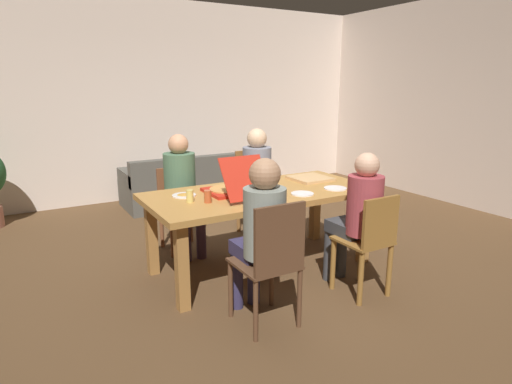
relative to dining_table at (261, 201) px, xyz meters
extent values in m
plane|color=brown|center=(0.00, 0.00, -0.68)|extent=(20.00, 20.00, 0.00)
cube|color=beige|center=(0.00, 3.31, 0.82)|extent=(7.52, 0.12, 3.00)
cube|color=beige|center=(3.76, 0.99, 0.82)|extent=(0.12, 5.62, 3.00)
cube|color=#B47E3C|center=(0.00, 0.00, 0.07)|extent=(2.16, 1.03, 0.05)
cube|color=#A9753B|center=(-0.96, -0.40, -0.32)|extent=(0.09, 0.09, 0.72)
cube|color=#A9753B|center=(0.96, -0.40, -0.32)|extent=(0.09, 0.09, 0.72)
cube|color=#A9753B|center=(-0.96, 0.40, -0.32)|extent=(0.09, 0.09, 0.72)
cube|color=#A9753B|center=(0.96, 0.40, -0.32)|extent=(0.09, 0.09, 0.72)
cylinder|color=olive|center=(0.31, -0.71, -0.45)|extent=(0.05, 0.05, 0.46)
cylinder|color=olive|center=(0.63, -0.71, -0.45)|extent=(0.05, 0.05, 0.46)
cylinder|color=olive|center=(0.31, -1.05, -0.45)|extent=(0.05, 0.05, 0.46)
cylinder|color=olive|center=(0.63, -1.05, -0.45)|extent=(0.05, 0.05, 0.46)
cube|color=olive|center=(0.47, -0.88, -0.21)|extent=(0.39, 0.41, 0.02)
cube|color=olive|center=(0.47, -1.07, 0.01)|extent=(0.37, 0.03, 0.41)
cylinder|color=#3A3B3F|center=(0.40, -0.54, -0.44)|extent=(0.10, 0.10, 0.48)
cylinder|color=#3A3B3F|center=(0.54, -0.54, -0.44)|extent=(0.10, 0.10, 0.48)
cube|color=#3A3B3F|center=(0.47, -0.70, -0.15)|extent=(0.27, 0.35, 0.11)
cylinder|color=#A33D45|center=(0.47, -0.88, 0.10)|extent=(0.29, 0.29, 0.50)
sphere|color=#DFAB89|center=(0.47, -0.88, 0.44)|extent=(0.20, 0.20, 0.20)
cylinder|color=brown|center=(-0.68, -0.68, -0.45)|extent=(0.04, 0.04, 0.46)
cylinder|color=brown|center=(-0.31, -0.68, -0.45)|extent=(0.04, 0.04, 0.46)
cylinder|color=brown|center=(-0.68, -1.07, -0.45)|extent=(0.04, 0.04, 0.46)
cylinder|color=brown|center=(-0.31, -1.07, -0.45)|extent=(0.04, 0.04, 0.46)
cube|color=brown|center=(-0.49, -0.87, -0.21)|extent=(0.42, 0.44, 0.02)
cube|color=brown|center=(-0.49, -1.08, 0.05)|extent=(0.40, 0.03, 0.49)
cylinder|color=#322D4E|center=(-0.57, -0.58, -0.44)|extent=(0.10, 0.10, 0.48)
cylinder|color=#322D4E|center=(-0.42, -0.58, -0.44)|extent=(0.10, 0.10, 0.48)
cube|color=#322D4E|center=(-0.49, -0.72, -0.15)|extent=(0.28, 0.31, 0.11)
cylinder|color=gray|center=(-0.49, -0.87, 0.11)|extent=(0.31, 0.31, 0.51)
sphere|color=tan|center=(-0.49, -0.87, 0.47)|extent=(0.23, 0.23, 0.23)
cylinder|color=#945F2E|center=(0.63, 0.72, -0.45)|extent=(0.05, 0.05, 0.46)
cylinder|color=#945F2E|center=(0.31, 0.72, -0.45)|extent=(0.05, 0.05, 0.46)
cylinder|color=#945F2E|center=(0.63, 1.06, -0.45)|extent=(0.05, 0.05, 0.46)
cylinder|color=#945F2E|center=(0.31, 1.06, -0.45)|extent=(0.05, 0.05, 0.46)
cube|color=#945F2E|center=(0.47, 0.89, -0.21)|extent=(0.39, 0.40, 0.02)
cube|color=#945F2E|center=(0.47, 1.08, 0.06)|extent=(0.37, 0.03, 0.50)
cylinder|color=#31334E|center=(0.55, 0.59, -0.44)|extent=(0.10, 0.10, 0.48)
cylinder|color=#31334E|center=(0.39, 0.59, -0.44)|extent=(0.10, 0.10, 0.48)
cube|color=#31334E|center=(0.47, 0.73, -0.15)|extent=(0.30, 0.32, 0.11)
cylinder|color=gray|center=(0.47, 0.89, 0.11)|extent=(0.33, 0.33, 0.51)
sphere|color=#DAB18B|center=(0.47, 0.89, 0.47)|extent=(0.23, 0.23, 0.23)
cylinder|color=brown|center=(-0.32, 0.68, -0.45)|extent=(0.04, 0.04, 0.46)
cylinder|color=brown|center=(-0.67, 0.68, -0.45)|extent=(0.04, 0.04, 0.46)
cylinder|color=brown|center=(-0.32, 1.02, -0.45)|extent=(0.04, 0.04, 0.46)
cylinder|color=brown|center=(-0.67, 1.02, -0.45)|extent=(0.04, 0.04, 0.46)
cube|color=brown|center=(-0.49, 0.85, -0.21)|extent=(0.40, 0.40, 0.02)
cube|color=brown|center=(-0.49, 1.03, 0.00)|extent=(0.38, 0.03, 0.40)
cylinder|color=#3E2B3F|center=(-0.41, 0.52, -0.44)|extent=(0.10, 0.10, 0.48)
cylinder|color=#3E2B3F|center=(-0.58, 0.52, -0.44)|extent=(0.10, 0.10, 0.48)
cube|color=#3E2B3F|center=(-0.49, 0.67, -0.15)|extent=(0.30, 0.35, 0.11)
cylinder|color=#4A7051|center=(-0.49, 0.85, 0.12)|extent=(0.33, 0.33, 0.52)
sphere|color=tan|center=(-0.49, 0.85, 0.47)|extent=(0.21, 0.21, 0.21)
cube|color=red|center=(-0.29, 0.10, 0.11)|extent=(0.41, 0.41, 0.03)
cylinder|color=#CC8F47|center=(-0.29, 0.10, 0.13)|extent=(0.36, 0.36, 0.01)
cube|color=red|center=(-0.29, -0.22, 0.29)|extent=(0.41, 0.23, 0.35)
cube|color=tan|center=(0.70, 0.17, 0.11)|extent=(0.38, 0.38, 0.03)
cylinder|color=white|center=(-0.70, 0.19, 0.10)|extent=(0.21, 0.21, 0.01)
cone|color=#BF8735|center=(-0.70, 0.19, 0.11)|extent=(0.13, 0.13, 0.02)
cylinder|color=white|center=(0.26, -0.30, 0.10)|extent=(0.21, 0.21, 0.01)
cylinder|color=white|center=(0.66, -0.29, 0.10)|extent=(0.22, 0.22, 0.01)
cylinder|color=#E3CC68|center=(-0.73, -0.04, 0.15)|extent=(0.06, 0.06, 0.11)
cylinder|color=#BC5129|center=(-0.60, -0.13, 0.15)|extent=(0.06, 0.06, 0.11)
cylinder|color=#BD442A|center=(0.09, 0.30, 0.15)|extent=(0.07, 0.07, 0.12)
cylinder|color=silver|center=(-0.20, -0.36, 0.16)|extent=(0.07, 0.07, 0.13)
cube|color=#525149|center=(0.39, 2.63, -0.49)|extent=(2.13, 0.84, 0.38)
cube|color=#525149|center=(0.39, 2.29, -0.11)|extent=(2.13, 0.16, 0.37)
cube|color=#525149|center=(-0.57, 2.63, -0.21)|extent=(0.20, 0.79, 0.18)
cube|color=#525149|center=(1.36, 2.63, -0.21)|extent=(0.20, 0.79, 0.18)
camera|label=1|loc=(-2.03, -3.40, 1.08)|focal=30.31mm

